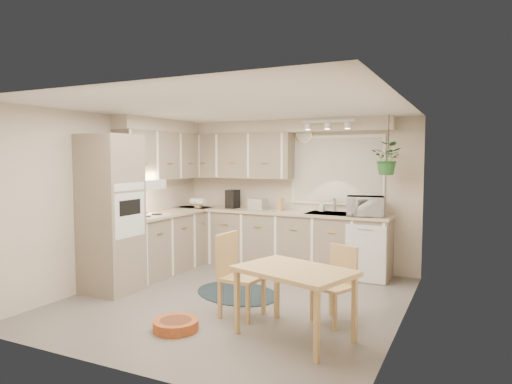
{
  "coord_description": "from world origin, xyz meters",
  "views": [
    {
      "loc": [
        2.68,
        -4.96,
        1.79
      ],
      "look_at": [
        0.02,
        0.55,
        1.33
      ],
      "focal_mm": 32.0,
      "sensor_mm": 36.0,
      "label": 1
    }
  ],
  "objects_px": {
    "dining_table": "(294,303)",
    "microwave": "(365,204)",
    "chair_back": "(333,285)",
    "chair_left": "(242,275)",
    "pet_bed": "(176,325)",
    "braided_rug": "(237,293)"
  },
  "relations": [
    {
      "from": "dining_table",
      "to": "microwave",
      "type": "height_order",
      "value": "microwave"
    },
    {
      "from": "chair_back",
      "to": "microwave",
      "type": "relative_size",
      "value": 1.57
    },
    {
      "from": "chair_left",
      "to": "pet_bed",
      "type": "xyz_separation_m",
      "value": [
        -0.42,
        -0.68,
        -0.41
      ]
    },
    {
      "from": "pet_bed",
      "to": "microwave",
      "type": "height_order",
      "value": "microwave"
    },
    {
      "from": "chair_left",
      "to": "chair_back",
      "type": "bearing_deg",
      "value": 108.52
    },
    {
      "from": "dining_table",
      "to": "chair_back",
      "type": "xyz_separation_m",
      "value": [
        0.22,
        0.59,
        0.06
      ]
    },
    {
      "from": "chair_left",
      "to": "pet_bed",
      "type": "bearing_deg",
      "value": -28.81
    },
    {
      "from": "chair_back",
      "to": "braided_rug",
      "type": "xyz_separation_m",
      "value": [
        -1.44,
        0.48,
        -0.41
      ]
    },
    {
      "from": "chair_back",
      "to": "pet_bed",
      "type": "height_order",
      "value": "chair_back"
    },
    {
      "from": "chair_back",
      "to": "braided_rug",
      "type": "relative_size",
      "value": 0.66
    },
    {
      "from": "chair_left",
      "to": "chair_back",
      "type": "xyz_separation_m",
      "value": [
        0.98,
        0.27,
        -0.05
      ]
    },
    {
      "from": "dining_table",
      "to": "braided_rug",
      "type": "distance_m",
      "value": 1.65
    },
    {
      "from": "chair_left",
      "to": "dining_table",
      "type": "bearing_deg",
      "value": 70.05
    },
    {
      "from": "chair_left",
      "to": "braided_rug",
      "type": "bearing_deg",
      "value": -145.06
    },
    {
      "from": "dining_table",
      "to": "pet_bed",
      "type": "xyz_separation_m",
      "value": [
        -1.18,
        -0.36,
        -0.3
      ]
    },
    {
      "from": "chair_left",
      "to": "microwave",
      "type": "xyz_separation_m",
      "value": [
        0.9,
        2.18,
        0.65
      ]
    },
    {
      "from": "pet_bed",
      "to": "microwave",
      "type": "xyz_separation_m",
      "value": [
        1.32,
        2.86,
        1.06
      ]
    },
    {
      "from": "braided_rug",
      "to": "pet_bed",
      "type": "height_order",
      "value": "pet_bed"
    },
    {
      "from": "dining_table",
      "to": "braided_rug",
      "type": "bearing_deg",
      "value": 138.7
    },
    {
      "from": "dining_table",
      "to": "microwave",
      "type": "bearing_deg",
      "value": 86.69
    },
    {
      "from": "dining_table",
      "to": "microwave",
      "type": "relative_size",
      "value": 2.1
    },
    {
      "from": "chair_left",
      "to": "microwave",
      "type": "bearing_deg",
      "value": 160.81
    }
  ]
}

